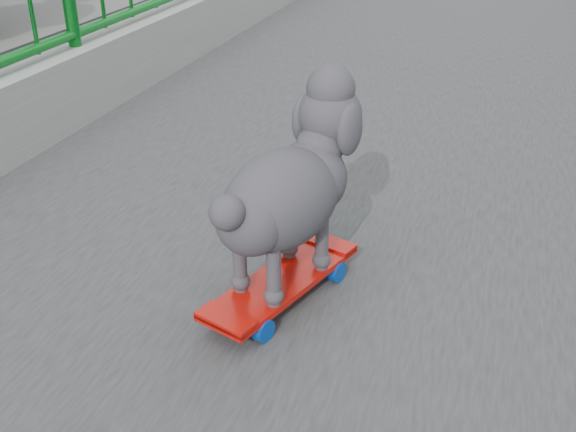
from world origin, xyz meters
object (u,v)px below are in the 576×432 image
Objects in this scene: skateboard at (282,284)px; poodle at (289,187)px; car_1 at (142,143)px; car_5 at (219,183)px.

skateboard is 0.98× the size of poodle.
skateboard is 0.26m from poodle.
skateboard reaches higher than car_1.
car_1 is (-9.10, 14.75, -6.30)m from skateboard.
car_5 reaches higher than car_1.
poodle reaches higher than car_1.
poodle is 0.11× the size of car_5.
poodle reaches higher than car_5.
car_5 is (-5.91, 12.83, -6.54)m from poodle.
skateboard is 15.48m from car_5.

